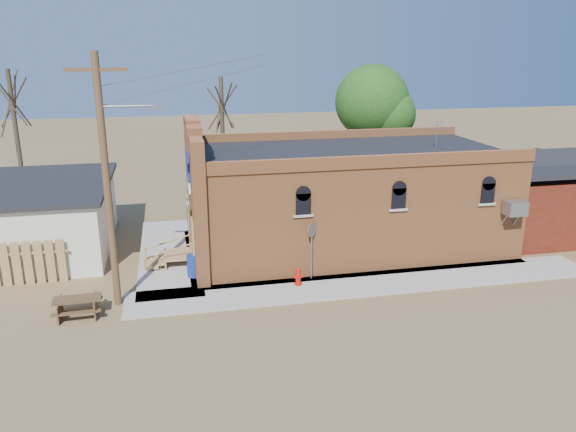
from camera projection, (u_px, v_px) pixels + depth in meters
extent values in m
plane|color=brown|center=(340.00, 297.00, 21.27)|extent=(120.00, 120.00, 0.00)
cube|color=#9E9991|center=(370.00, 284.00, 22.41)|extent=(19.00, 2.20, 0.08)
cube|color=#9E9991|center=(169.00, 254.00, 25.60)|extent=(2.60, 10.00, 0.08)
cube|color=#C2713B|center=(348.00, 200.00, 26.17)|extent=(14.00, 7.00, 4.50)
cube|color=black|center=(349.00, 151.00, 25.50)|extent=(13.80, 6.80, 0.12)
cube|color=#C2713B|center=(195.00, 194.00, 24.57)|extent=(0.50, 7.40, 5.80)
cube|color=navy|center=(188.00, 176.00, 23.06)|extent=(0.08, 1.10, 1.56)
cube|color=gray|center=(515.00, 208.00, 23.60)|extent=(0.85, 0.65, 0.60)
cube|color=#51140D|center=(527.00, 202.00, 28.27)|extent=(5.00, 6.00, 3.20)
cylinder|color=#4B351E|center=(107.00, 186.00, 19.43)|extent=(0.26, 0.26, 9.00)
cube|color=#4B351E|center=(96.00, 70.00, 18.30)|extent=(2.00, 0.12, 0.12)
cylinder|color=gray|center=(127.00, 106.00, 18.83)|extent=(1.80, 0.08, 0.08)
cube|color=gray|center=(158.00, 107.00, 19.04)|extent=(0.45, 0.22, 0.14)
cylinder|color=#463828|center=(223.00, 145.00, 31.73)|extent=(0.24, 0.24, 7.50)
cylinder|color=#463828|center=(18.00, 145.00, 30.38)|extent=(0.24, 0.24, 8.00)
cylinder|color=#463828|center=(370.00, 148.00, 34.19)|extent=(0.28, 0.28, 6.30)
sphere|color=#1D4614|center=(372.00, 102.00, 33.38)|extent=(4.40, 4.40, 4.40)
cylinder|color=#B3160A|center=(298.00, 284.00, 22.21)|extent=(0.35, 0.35, 0.06)
cylinder|color=#B3160A|center=(298.00, 277.00, 22.12)|extent=(0.24, 0.24, 0.54)
sphere|color=#B3160A|center=(298.00, 270.00, 22.04)|extent=(0.21, 0.21, 0.21)
cylinder|color=#B3160A|center=(299.00, 278.00, 21.99)|extent=(0.11, 0.13, 0.10)
cylinder|color=#B3160A|center=(295.00, 277.00, 22.09)|extent=(0.13, 0.11, 0.10)
cylinder|color=#B3160A|center=(302.00, 276.00, 22.15)|extent=(0.13, 0.11, 0.10)
cylinder|color=gray|center=(312.00, 253.00, 22.48)|extent=(0.08, 0.08, 2.19)
cylinder|color=gray|center=(312.00, 230.00, 22.17)|extent=(0.50, 0.47, 0.66)
cylinder|color=#A22209|center=(312.00, 229.00, 22.21)|extent=(0.50, 0.47, 0.66)
cylinder|color=navy|center=(194.00, 266.00, 22.93)|extent=(0.76, 0.76, 0.91)
cube|color=#533721|center=(62.00, 309.00, 19.60)|extent=(0.11, 1.26, 0.63)
cube|color=#533721|center=(94.00, 306.00, 19.87)|extent=(0.11, 1.26, 0.63)
cube|color=#533721|center=(77.00, 299.00, 19.64)|extent=(1.65, 0.79, 0.05)
cube|color=#533721|center=(76.00, 312.00, 19.26)|extent=(1.63, 0.30, 0.04)
cube|color=#533721|center=(79.00, 300.00, 20.17)|extent=(1.63, 0.30, 0.04)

